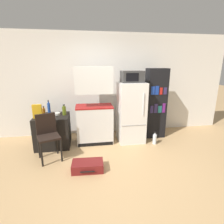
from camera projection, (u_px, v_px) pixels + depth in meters
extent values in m
plane|color=tan|center=(121.00, 170.00, 3.18)|extent=(24.00, 24.00, 0.00)
cube|color=white|center=(114.00, 85.00, 4.77)|extent=(6.40, 0.10, 2.66)
cube|color=black|center=(53.00, 131.00, 4.08)|extent=(0.76, 0.68, 0.74)
cube|color=silver|center=(95.00, 125.00, 4.28)|extent=(0.85, 0.53, 0.89)
cube|color=maroon|center=(94.00, 106.00, 4.16)|extent=(0.87, 0.54, 0.03)
cube|color=silver|center=(93.00, 80.00, 3.99)|extent=(0.85, 0.45, 0.60)
cube|color=black|center=(96.00, 144.00, 4.13)|extent=(0.82, 0.01, 0.08)
cube|color=white|center=(131.00, 112.00, 4.29)|extent=(0.62, 0.63, 1.46)
cube|color=gray|center=(134.00, 126.00, 4.05)|extent=(0.60, 0.01, 0.01)
cylinder|color=silver|center=(144.00, 104.00, 3.94)|extent=(0.02, 0.02, 0.51)
cube|color=#333333|center=(132.00, 77.00, 4.06)|extent=(0.50, 0.40, 0.26)
cube|color=black|center=(132.00, 77.00, 3.86)|extent=(0.29, 0.01, 0.18)
cube|color=black|center=(155.00, 104.00, 4.50)|extent=(0.50, 0.33, 1.78)
cube|color=#332856|center=(152.00, 109.00, 4.34)|extent=(0.08, 0.01, 0.19)
cube|color=#332856|center=(156.00, 108.00, 4.35)|extent=(0.09, 0.01, 0.23)
cube|color=teal|center=(160.00, 109.00, 4.37)|extent=(0.09, 0.01, 0.18)
cube|color=#661E75|center=(164.00, 108.00, 4.38)|extent=(0.07, 0.01, 0.24)
cube|color=#193899|center=(153.00, 91.00, 4.22)|extent=(0.09, 0.01, 0.20)
cube|color=#193899|center=(157.00, 90.00, 4.23)|extent=(0.09, 0.01, 0.21)
cube|color=red|center=(161.00, 91.00, 4.25)|extent=(0.07, 0.01, 0.17)
cube|color=#332856|center=(165.00, 91.00, 4.27)|extent=(0.08, 0.01, 0.17)
cylinder|color=#1E47A3|center=(49.00, 108.00, 4.15)|extent=(0.07, 0.07, 0.25)
cylinder|color=#1E47A3|center=(48.00, 102.00, 4.12)|extent=(0.03, 0.03, 0.04)
cylinder|color=black|center=(48.00, 101.00, 4.11)|extent=(0.03, 0.03, 0.03)
cylinder|color=#AD1914|center=(64.00, 111.00, 4.12)|extent=(0.08, 0.08, 0.15)
cylinder|color=#AD1914|center=(64.00, 107.00, 4.09)|extent=(0.03, 0.03, 0.03)
cylinder|color=black|center=(64.00, 106.00, 4.09)|extent=(0.04, 0.04, 0.02)
cylinder|color=brown|center=(44.00, 112.00, 3.99)|extent=(0.07, 0.07, 0.16)
cylinder|color=brown|center=(43.00, 108.00, 3.96)|extent=(0.03, 0.03, 0.03)
cylinder|color=black|center=(43.00, 107.00, 3.96)|extent=(0.04, 0.04, 0.02)
cylinder|color=#566619|center=(64.00, 111.00, 4.02)|extent=(0.09, 0.09, 0.19)
cylinder|color=#566619|center=(64.00, 106.00, 3.99)|extent=(0.04, 0.04, 0.03)
cylinder|color=black|center=(64.00, 105.00, 3.98)|extent=(0.05, 0.05, 0.02)
cylinder|color=silver|center=(57.00, 114.00, 4.06)|extent=(0.17, 0.17, 0.05)
cube|color=gold|center=(37.00, 111.00, 3.77)|extent=(0.19, 0.07, 0.30)
cylinder|color=black|center=(42.00, 155.00, 3.25)|extent=(0.04, 0.04, 0.47)
cylinder|color=black|center=(61.00, 150.00, 3.42)|extent=(0.04, 0.04, 0.47)
cylinder|color=black|center=(39.00, 147.00, 3.56)|extent=(0.04, 0.04, 0.47)
cylinder|color=black|center=(57.00, 143.00, 3.73)|extent=(0.04, 0.04, 0.47)
cube|color=black|center=(49.00, 137.00, 3.42)|extent=(0.51, 0.51, 0.04)
cube|color=black|center=(46.00, 124.00, 3.51)|extent=(0.37, 0.18, 0.41)
cube|color=maroon|center=(88.00, 166.00, 3.18)|extent=(0.58, 0.35, 0.16)
cylinder|color=black|center=(87.00, 172.00, 3.00)|extent=(0.25, 0.03, 0.02)
cylinder|color=silver|center=(155.00, 139.00, 4.22)|extent=(0.09, 0.09, 0.24)
cylinder|color=silver|center=(155.00, 134.00, 4.18)|extent=(0.04, 0.04, 0.04)
cylinder|color=black|center=(155.00, 133.00, 4.17)|extent=(0.05, 0.05, 0.02)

